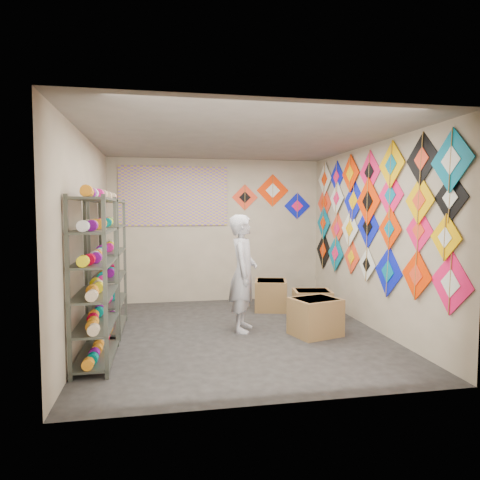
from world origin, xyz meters
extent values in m
plane|color=black|center=(0.00, 0.00, 0.00)|extent=(4.50, 4.50, 0.00)
plane|color=#B7A78C|center=(0.00, 2.25, 1.35)|extent=(4.00, 0.00, 4.00)
plane|color=#B7A78C|center=(0.00, -2.25, 1.35)|extent=(4.00, 0.00, 4.00)
plane|color=#B7A78C|center=(-2.00, 0.00, 1.35)|extent=(0.00, 4.50, 4.50)
plane|color=#B7A78C|center=(2.00, 0.00, 1.35)|extent=(0.00, 4.50, 4.50)
plane|color=gray|center=(0.00, 0.00, 2.70)|extent=(4.50, 4.50, 0.00)
cube|color=#4C5147|center=(-1.78, -0.85, 0.95)|extent=(0.40, 1.10, 1.90)
cube|color=#4C5147|center=(-1.78, 0.45, 0.95)|extent=(0.40, 1.10, 1.90)
cylinder|color=#FE1894|center=(-1.78, -1.33, 1.04)|extent=(0.12, 0.10, 0.12)
cylinder|color=orange|center=(-1.78, -1.14, 1.04)|extent=(0.12, 0.10, 0.12)
cylinder|color=yellow|center=(-1.78, -0.95, 1.04)|extent=(0.12, 0.10, 0.12)
cylinder|color=white|center=(-1.78, -0.75, 1.04)|extent=(0.12, 0.10, 0.12)
cylinder|color=red|center=(-1.78, -0.56, 1.04)|extent=(0.12, 0.10, 0.12)
cylinder|color=#7D0D92|center=(-1.78, -0.37, 1.04)|extent=(0.12, 0.10, 0.12)
cylinder|color=beige|center=(-1.78, -0.03, 1.04)|extent=(0.12, 0.10, 0.12)
cylinder|color=#018C84|center=(-1.78, 0.16, 1.04)|extent=(0.12, 0.10, 0.12)
cylinder|color=#FE1894|center=(-1.78, 0.35, 1.04)|extent=(0.12, 0.10, 0.12)
cylinder|color=orange|center=(-1.78, 0.55, 1.04)|extent=(0.12, 0.10, 0.12)
cylinder|color=yellow|center=(-1.78, 0.74, 1.04)|extent=(0.12, 0.10, 0.12)
cylinder|color=white|center=(-1.78, 0.93, 1.04)|extent=(0.12, 0.10, 0.12)
cube|color=#FB1457|center=(1.99, -1.84, 0.96)|extent=(0.02, 0.69, 0.69)
cube|color=#FF3300|center=(1.97, -1.23, 0.96)|extent=(0.02, 0.61, 0.61)
cube|color=#0A15C1|center=(1.99, -0.56, 0.91)|extent=(0.04, 0.70, 0.70)
cube|color=silver|center=(1.97, 0.02, 0.93)|extent=(0.02, 0.51, 0.51)
cube|color=#F93E1C|center=(1.99, 0.58, 0.98)|extent=(0.03, 0.56, 0.56)
cube|color=#026B8B|center=(1.97, 1.19, 0.98)|extent=(0.03, 0.65, 0.65)
cube|color=black|center=(1.99, 1.80, 0.98)|extent=(0.03, 0.71, 0.71)
cube|color=#FFB900|center=(1.97, -1.75, 1.44)|extent=(0.02, 0.52, 0.52)
cube|color=#FB1457|center=(1.99, -1.24, 1.50)|extent=(0.02, 0.55, 0.55)
cube|color=#FF3300|center=(1.97, -0.60, 1.49)|extent=(0.02, 0.57, 0.57)
cube|color=#0A15C1|center=(1.99, 0.05, 1.50)|extent=(0.01, 0.68, 0.68)
cube|color=silver|center=(1.97, 0.63, 1.44)|extent=(0.03, 0.61, 0.61)
cube|color=#F93E1C|center=(1.99, 1.18, 1.41)|extent=(0.03, 0.58, 0.58)
cube|color=#026B8B|center=(1.97, 1.78, 1.50)|extent=(0.01, 0.62, 0.62)
cube|color=black|center=(1.99, -1.79, 1.87)|extent=(0.03, 0.55, 0.55)
cube|color=#FFB900|center=(1.97, -1.25, 1.85)|extent=(0.03, 0.58, 0.58)
cube|color=#FB1457|center=(1.99, -0.57, 1.94)|extent=(0.03, 0.63, 0.63)
cube|color=#FF3300|center=(1.97, 0.03, 1.87)|extent=(0.01, 0.71, 0.71)
cube|color=#0A15C1|center=(1.99, 0.55, 1.89)|extent=(0.04, 0.69, 0.69)
cube|color=silver|center=(1.97, 1.17, 1.94)|extent=(0.04, 0.58, 0.58)
cube|color=#F93E1C|center=(1.99, 1.79, 1.87)|extent=(0.01, 0.66, 0.66)
cube|color=#026B8B|center=(1.97, -1.80, 2.26)|extent=(0.03, 0.69, 0.69)
cube|color=black|center=(1.99, -1.25, 2.34)|extent=(0.04, 0.64, 0.64)
cube|color=#FFB900|center=(1.97, -0.60, 2.34)|extent=(0.03, 0.64, 0.64)
cube|color=#FB1457|center=(1.99, 0.03, 2.30)|extent=(0.01, 0.64, 0.64)
cube|color=#FF3300|center=(1.97, 0.65, 2.33)|extent=(0.01, 0.62, 0.62)
cube|color=#0A15C1|center=(1.99, 1.23, 2.32)|extent=(0.02, 0.57, 0.57)
cube|color=silver|center=(1.97, 1.74, 2.31)|extent=(0.02, 0.63, 0.63)
cube|color=#F93E1C|center=(0.55, 2.24, 1.98)|extent=(0.50, 0.02, 0.50)
cube|color=#FF3300|center=(1.10, 2.24, 2.12)|extent=(0.64, 0.02, 0.64)
cube|color=#0A15C1|center=(1.60, 2.24, 1.82)|extent=(0.53, 0.02, 0.53)
cube|color=#7851B0|center=(-0.80, 2.23, 2.00)|extent=(2.00, 0.01, 1.10)
imported|color=silver|center=(0.11, 0.12, 0.84)|extent=(0.83, 0.74, 1.67)
cube|color=olive|center=(1.06, -0.29, 0.26)|extent=(0.74, 0.67, 0.52)
cube|color=olive|center=(1.30, 0.50, 0.24)|extent=(0.65, 0.56, 0.47)
cube|color=olive|center=(0.83, 1.30, 0.26)|extent=(0.67, 0.71, 0.52)
camera|label=1|loc=(-1.03, -5.85, 1.74)|focal=32.00mm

